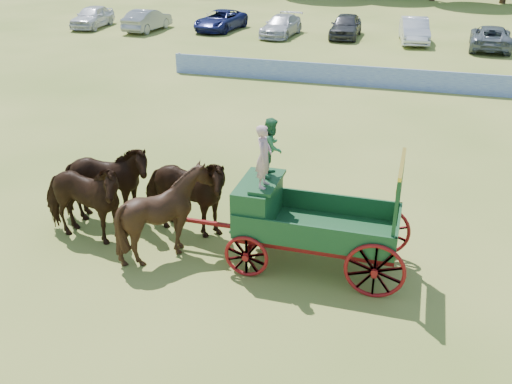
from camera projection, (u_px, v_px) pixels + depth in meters
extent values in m
plane|color=#A99F4C|center=(433.00, 309.00, 12.60)|extent=(160.00, 160.00, 0.00)
imported|color=black|center=(82.00, 201.00, 14.77)|extent=(2.87, 1.49, 2.35)
imported|color=black|center=(103.00, 184.00, 15.72)|extent=(3.00, 1.88, 2.35)
imported|color=black|center=(167.00, 213.00, 14.16)|extent=(2.36, 2.16, 2.35)
imported|color=black|center=(184.00, 195.00, 15.11)|extent=(2.91, 1.58, 2.35)
cube|color=maroon|center=(258.00, 235.00, 14.33)|extent=(0.12, 2.00, 0.12)
cube|color=maroon|center=(378.00, 253.00, 13.57)|extent=(0.12, 2.00, 0.12)
cube|color=maroon|center=(312.00, 251.00, 13.42)|extent=(3.80, 0.10, 0.12)
cube|color=maroon|center=(321.00, 229.00, 14.37)|extent=(3.80, 0.10, 0.12)
cube|color=maroon|center=(224.00, 225.00, 14.49)|extent=(2.80, 0.09, 0.09)
cube|color=#164421|center=(317.00, 230.00, 13.77)|extent=(3.80, 1.80, 0.10)
cube|color=#164421|center=(310.00, 237.00, 12.88)|extent=(3.80, 0.06, 0.55)
cube|color=#164421|center=(324.00, 203.00, 14.40)|extent=(3.80, 0.06, 0.55)
cube|color=#164421|center=(398.00, 230.00, 13.16)|extent=(0.06, 1.80, 0.55)
cube|color=#164421|center=(258.00, 202.00, 13.91)|extent=(0.85, 1.70, 1.05)
cube|color=#164421|center=(268.00, 182.00, 13.60)|extent=(0.55, 1.50, 0.08)
cube|color=#164421|center=(243.00, 207.00, 14.10)|extent=(0.10, 1.60, 0.65)
cube|color=#164421|center=(250.00, 218.00, 14.18)|extent=(0.55, 1.60, 0.06)
cube|color=#164421|center=(395.00, 221.00, 12.21)|extent=(0.08, 0.08, 1.80)
cube|color=#164421|center=(400.00, 190.00, 13.59)|extent=(0.08, 0.08, 1.80)
cube|color=#164421|center=(400.00, 180.00, 12.64)|extent=(0.07, 1.75, 0.75)
cube|color=gold|center=(402.00, 164.00, 12.46)|extent=(0.08, 1.80, 0.09)
cube|color=gold|center=(398.00, 180.00, 12.65)|extent=(0.02, 1.30, 0.12)
torus|color=maroon|center=(246.00, 256.00, 13.53)|extent=(1.09, 0.09, 1.09)
torus|color=maroon|center=(268.00, 220.00, 15.17)|extent=(1.09, 0.09, 1.09)
torus|color=maroon|center=(375.00, 271.00, 12.70)|extent=(1.39, 0.09, 1.39)
torus|color=maroon|center=(382.00, 231.00, 14.34)|extent=(1.39, 0.09, 1.39)
imported|color=#C5979D|center=(264.00, 156.00, 12.96)|extent=(0.36, 0.54, 1.49)
imported|color=#296E40|center=(272.00, 147.00, 13.57)|extent=(0.54, 0.70, 1.43)
cube|color=#2041AE|center=(419.00, 80.00, 28.16)|extent=(26.00, 0.08, 1.05)
imported|color=silver|center=(92.00, 17.00, 44.19)|extent=(2.35, 4.97, 1.64)
imported|color=gray|center=(147.00, 20.00, 42.91)|extent=(2.04, 4.93, 1.59)
imported|color=navy|center=(221.00, 20.00, 43.12)|extent=(3.13, 5.59, 1.48)
imported|color=silver|center=(281.00, 26.00, 41.07)|extent=(2.44, 5.13, 1.44)
imported|color=#333338|center=(346.00, 26.00, 40.53)|extent=(2.00, 4.84, 1.64)
imported|color=silver|center=(414.00, 30.00, 38.86)|extent=(2.36, 5.16, 1.64)
imported|color=slate|center=(491.00, 37.00, 37.00)|extent=(2.77, 5.53, 1.50)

